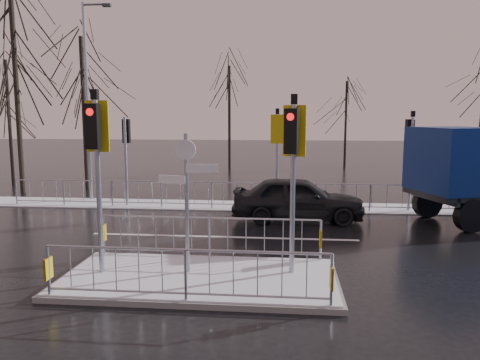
{
  "coord_description": "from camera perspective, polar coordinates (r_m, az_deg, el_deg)",
  "views": [
    {
      "loc": [
        1.84,
        -9.68,
        3.59
      ],
      "look_at": [
        0.56,
        3.28,
        1.8
      ],
      "focal_mm": 35.0,
      "sensor_mm": 36.0,
      "label": 1
    }
  ],
  "objects": [
    {
      "name": "tree_near_c",
      "position": [
        27.27,
        -26.45,
        8.95
      ],
      "size": [
        3.5,
        3.5,
        6.61
      ],
      "color": "black",
      "rests_on": "ground"
    },
    {
      "name": "tree_far_a",
      "position": [
        31.93,
        -1.31,
        10.05
      ],
      "size": [
        3.75,
        3.75,
        7.08
      ],
      "color": "black",
      "rests_on": "ground"
    },
    {
      "name": "tree_near_a",
      "position": [
        24.21,
        -25.77,
        13.05
      ],
      "size": [
        4.75,
        4.75,
        8.97
      ],
      "color": "black",
      "rests_on": "ground"
    },
    {
      "name": "tree_far_b",
      "position": [
        33.94,
        12.81,
        8.64
      ],
      "size": [
        3.25,
        3.25,
        6.14
      ],
      "color": "black",
      "rests_on": "ground"
    },
    {
      "name": "traffic_island",
      "position": [
        10.37,
        -5.03,
        -10.18
      ],
      "size": [
        6.0,
        3.04,
        4.15
      ],
      "color": "slate",
      "rests_on": "ground"
    },
    {
      "name": "far_kerb_fixtures",
      "position": [
        18.02,
        0.64,
        -0.37
      ],
      "size": [
        18.0,
        0.65,
        3.83
      ],
      "color": "#8F929C",
      "rests_on": "ground"
    },
    {
      "name": "street_lamp_left",
      "position": [
        20.9,
        -17.97,
        9.93
      ],
      "size": [
        1.25,
        0.18,
        8.2
      ],
      "color": "#8F929C",
      "rests_on": "ground"
    },
    {
      "name": "snow_verge",
      "position": [
        18.71,
        -0.12,
        -3.17
      ],
      "size": [
        30.0,
        2.0,
        0.04
      ],
      "primitive_type": "cube",
      "color": "white",
      "rests_on": "ground"
    },
    {
      "name": "tree_near_b",
      "position": [
        24.31,
        -18.63,
        11.1
      ],
      "size": [
        4.0,
        4.0,
        7.55
      ],
      "color": "black",
      "rests_on": "ground"
    },
    {
      "name": "pylon_wires",
      "position": [
        43.08,
        27.23,
        16.95
      ],
      "size": [
        70.0,
        2.38,
        19.97
      ],
      "color": "#2D3033",
      "rests_on": "ground"
    },
    {
      "name": "ground",
      "position": [
        10.48,
        -4.95,
        -12.23
      ],
      "size": [
        120.0,
        120.0,
        0.0
      ],
      "primitive_type": "plane",
      "color": "black",
      "rests_on": "ground"
    },
    {
      "name": "lane_markings",
      "position": [
        10.18,
        -5.3,
        -12.85
      ],
      "size": [
        8.0,
        11.38,
        0.01
      ],
      "color": "silver",
      "rests_on": "ground"
    },
    {
      "name": "car_far_lane",
      "position": [
        16.19,
        7.08,
        -2.28
      ],
      "size": [
        4.52,
        1.87,
        1.53
      ],
      "primitive_type": "imported",
      "rotation": [
        0.0,
        0.0,
        1.58
      ],
      "color": "black",
      "rests_on": "ground"
    },
    {
      "name": "flatbed_truck",
      "position": [
        17.55,
        27.06,
        0.83
      ],
      "size": [
        7.39,
        4.58,
        3.22
      ],
      "color": "black",
      "rests_on": "ground"
    }
  ]
}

